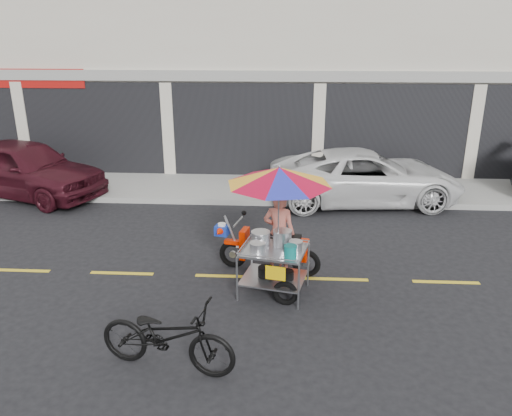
# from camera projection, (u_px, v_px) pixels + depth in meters

# --- Properties ---
(ground) EXTENTS (90.00, 90.00, 0.00)m
(ground) POSITION_uv_depth(u_px,v_px,m) (335.00, 279.00, 9.18)
(ground) COLOR black
(sidewalk) EXTENTS (45.00, 3.00, 0.15)m
(sidewalk) POSITION_uv_depth(u_px,v_px,m) (318.00, 187.00, 14.33)
(sidewalk) COLOR gray
(sidewalk) RESTS_ON ground
(shophouse_block) EXTENTS (36.00, 8.11, 10.40)m
(shophouse_block) POSITION_uv_depth(u_px,v_px,m) (395.00, 34.00, 17.56)
(shophouse_block) COLOR beige
(shophouse_block) RESTS_ON ground
(centerline) EXTENTS (42.00, 0.10, 0.01)m
(centerline) POSITION_uv_depth(u_px,v_px,m) (335.00, 279.00, 9.17)
(centerline) COLOR gold
(centerline) RESTS_ON ground
(maroon_sedan) EXTENTS (4.99, 3.34, 1.58)m
(maroon_sedan) POSITION_uv_depth(u_px,v_px,m) (24.00, 168.00, 13.57)
(maroon_sedan) COLOR #3A0F18
(maroon_sedan) RESTS_ON ground
(white_pickup) EXTENTS (5.20, 2.76, 1.39)m
(white_pickup) POSITION_uv_depth(u_px,v_px,m) (366.00, 177.00, 13.14)
(white_pickup) COLOR silver
(white_pickup) RESTS_ON ground
(near_bicycle) EXTENTS (2.01, 1.05, 1.00)m
(near_bicycle) POSITION_uv_depth(u_px,v_px,m) (167.00, 336.00, 6.60)
(near_bicycle) COLOR black
(near_bicycle) RESTS_ON ground
(food_vendor_rig) EXTENTS (2.27, 2.16, 2.29)m
(food_vendor_rig) POSITION_uv_depth(u_px,v_px,m) (277.00, 209.00, 8.52)
(food_vendor_rig) COLOR black
(food_vendor_rig) RESTS_ON ground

